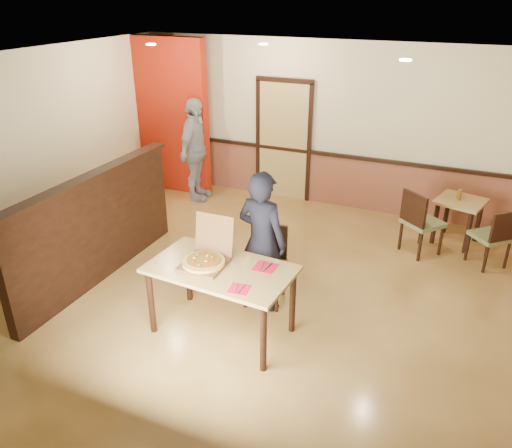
{
  "coord_description": "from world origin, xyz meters",
  "views": [
    {
      "loc": [
        2.21,
        -4.69,
        3.53
      ],
      "look_at": [
        0.17,
        0.0,
        1.1
      ],
      "focal_mm": 35.0,
      "sensor_mm": 36.0,
      "label": 1
    }
  ],
  "objects_px": {
    "diner": "(262,241)",
    "pizza_box": "(206,259)",
    "passerby": "(195,150)",
    "side_table": "(459,211)",
    "condiment": "(459,195)",
    "side_chair_right": "(494,235)",
    "side_chair_left": "(420,220)",
    "main_table": "(221,276)",
    "diner_chair": "(266,261)"
  },
  "relations": [
    {
      "from": "diner",
      "to": "pizza_box",
      "type": "height_order",
      "value": "diner"
    },
    {
      "from": "pizza_box",
      "to": "passerby",
      "type": "bearing_deg",
      "value": 120.34
    },
    {
      "from": "side_table",
      "to": "pizza_box",
      "type": "distance_m",
      "value": 4.17
    },
    {
      "from": "condiment",
      "to": "side_table",
      "type": "bearing_deg",
      "value": 15.26
    },
    {
      "from": "side_chair_right",
      "to": "side_chair_left",
      "type": "bearing_deg",
      "value": -41.83
    },
    {
      "from": "side_chair_right",
      "to": "diner",
      "type": "height_order",
      "value": "diner"
    },
    {
      "from": "side_table",
      "to": "condiment",
      "type": "bearing_deg",
      "value": -164.74
    },
    {
      "from": "main_table",
      "to": "side_chair_right",
      "type": "distance_m",
      "value": 3.92
    },
    {
      "from": "side_chair_right",
      "to": "condiment",
      "type": "bearing_deg",
      "value": -90.32
    },
    {
      "from": "side_table",
      "to": "side_chair_left",
      "type": "bearing_deg",
      "value": -129.31
    },
    {
      "from": "side_chair_right",
      "to": "passerby",
      "type": "bearing_deg",
      "value": -48.72
    },
    {
      "from": "main_table",
      "to": "side_chair_left",
      "type": "bearing_deg",
      "value": 61.43
    },
    {
      "from": "side_table",
      "to": "passerby",
      "type": "xyz_separation_m",
      "value": [
        -4.48,
        -0.03,
        0.4
      ]
    },
    {
      "from": "diner_chair",
      "to": "side_table",
      "type": "xyz_separation_m",
      "value": [
        2.06,
        2.56,
        0.0
      ]
    },
    {
      "from": "side_chair_left",
      "to": "passerby",
      "type": "distance_m",
      "value": 4.04
    },
    {
      "from": "diner",
      "to": "side_table",
      "type": "bearing_deg",
      "value": -117.51
    },
    {
      "from": "side_table",
      "to": "pizza_box",
      "type": "relative_size",
      "value": 1.46
    },
    {
      "from": "diner_chair",
      "to": "side_chair_left",
      "type": "height_order",
      "value": "side_chair_left"
    },
    {
      "from": "main_table",
      "to": "side_chair_right",
      "type": "xyz_separation_m",
      "value": [
        2.75,
        2.78,
        -0.23
      ]
    },
    {
      "from": "pizza_box",
      "to": "diner",
      "type": "bearing_deg",
      "value": 59.16
    },
    {
      "from": "main_table",
      "to": "side_chair_left",
      "type": "distance_m",
      "value": 3.29
    },
    {
      "from": "diner_chair",
      "to": "side_chair_right",
      "type": "bearing_deg",
      "value": 28.62
    },
    {
      "from": "side_table",
      "to": "passerby",
      "type": "bearing_deg",
      "value": -179.58
    },
    {
      "from": "diner_chair",
      "to": "side_chair_right",
      "type": "distance_m",
      "value": 3.22
    },
    {
      "from": "main_table",
      "to": "diner",
      "type": "distance_m",
      "value": 0.72
    },
    {
      "from": "side_chair_right",
      "to": "passerby",
      "type": "distance_m",
      "value": 5.02
    },
    {
      "from": "passerby",
      "to": "main_table",
      "type": "bearing_deg",
      "value": -153.75
    },
    {
      "from": "side_chair_right",
      "to": "pizza_box",
      "type": "xyz_separation_m",
      "value": [
        -2.93,
        -2.77,
        0.41
      ]
    },
    {
      "from": "side_chair_left",
      "to": "diner",
      "type": "height_order",
      "value": "diner"
    },
    {
      "from": "diner_chair",
      "to": "condiment",
      "type": "relative_size",
      "value": 6.02
    },
    {
      "from": "diner_chair",
      "to": "side_table",
      "type": "relative_size",
      "value": 1.2
    },
    {
      "from": "main_table",
      "to": "pizza_box",
      "type": "xyz_separation_m",
      "value": [
        -0.18,
        0.01,
        0.17
      ]
    },
    {
      "from": "main_table",
      "to": "diner_chair",
      "type": "distance_m",
      "value": 0.87
    },
    {
      "from": "passerby",
      "to": "condiment",
      "type": "xyz_separation_m",
      "value": [
        4.44,
        0.02,
        -0.15
      ]
    },
    {
      "from": "side_chair_left",
      "to": "diner",
      "type": "relative_size",
      "value": 0.56
    },
    {
      "from": "side_chair_right",
      "to": "condiment",
      "type": "xyz_separation_m",
      "value": [
        -0.53,
        0.59,
        0.29
      ]
    },
    {
      "from": "main_table",
      "to": "passerby",
      "type": "height_order",
      "value": "passerby"
    },
    {
      "from": "side_chair_left",
      "to": "diner",
      "type": "xyz_separation_m",
      "value": [
        -1.56,
        -2.1,
        0.33
      ]
    },
    {
      "from": "diner",
      "to": "condiment",
      "type": "bearing_deg",
      "value": -117.13
    },
    {
      "from": "side_table",
      "to": "main_table",
      "type": "bearing_deg",
      "value": -123.66
    },
    {
      "from": "diner",
      "to": "passerby",
      "type": "height_order",
      "value": "passerby"
    },
    {
      "from": "diner_chair",
      "to": "side_chair_left",
      "type": "distance_m",
      "value": 2.5
    },
    {
      "from": "side_table",
      "to": "diner",
      "type": "xyz_separation_m",
      "value": [
        -2.06,
        -2.71,
        0.34
      ]
    },
    {
      "from": "side_table",
      "to": "pizza_box",
      "type": "xyz_separation_m",
      "value": [
        -2.44,
        -3.37,
        0.37
      ]
    },
    {
      "from": "side_table",
      "to": "condiment",
      "type": "distance_m",
      "value": 0.25
    },
    {
      "from": "passerby",
      "to": "pizza_box",
      "type": "xyz_separation_m",
      "value": [
        2.04,
        -3.34,
        -0.03
      ]
    },
    {
      "from": "diner_chair",
      "to": "diner",
      "type": "xyz_separation_m",
      "value": [
        0.01,
        -0.15,
        0.34
      ]
    },
    {
      "from": "passerby",
      "to": "pizza_box",
      "type": "distance_m",
      "value": 3.91
    },
    {
      "from": "diner",
      "to": "diner_chair",
      "type": "bearing_deg",
      "value": -78.11
    },
    {
      "from": "side_chair_left",
      "to": "side_chair_right",
      "type": "height_order",
      "value": "side_chair_left"
    }
  ]
}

